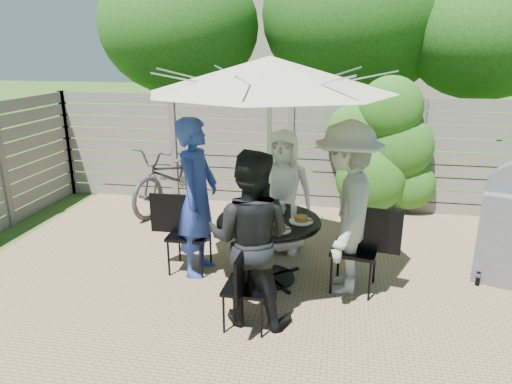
% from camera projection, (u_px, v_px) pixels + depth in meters
% --- Properties ---
extents(backyard_envelope, '(60.00, 60.00, 5.00)m').
position_uv_depth(backyard_envelope, '(321.00, 46.00, 13.76)').
color(backyard_envelope, '#335219').
rests_on(backyard_envelope, ground).
extents(patio_table, '(1.20, 1.20, 0.75)m').
position_uv_depth(patio_table, '(269.00, 238.00, 5.11)').
color(patio_table, black).
rests_on(patio_table, ground).
extents(umbrella, '(2.70, 2.70, 2.48)m').
position_uv_depth(umbrella, '(270.00, 74.00, 4.57)').
color(umbrella, silver).
rests_on(umbrella, ground).
extents(chair_back, '(0.41, 0.60, 0.83)m').
position_uv_depth(chair_back, '(284.00, 229.00, 6.08)').
color(chair_back, black).
rests_on(chair_back, ground).
extents(person_back, '(0.81, 0.56, 1.61)m').
position_uv_depth(person_back, '(283.00, 192.00, 5.79)').
color(person_back, white).
rests_on(person_back, ground).
extents(chair_left, '(0.69, 0.47, 0.95)m').
position_uv_depth(chair_left, '(189.00, 248.00, 5.39)').
color(chair_left, black).
rests_on(chair_left, ground).
extents(person_left, '(0.48, 0.70, 1.85)m').
position_uv_depth(person_left, '(197.00, 198.00, 5.17)').
color(person_left, '#253CA2').
rests_on(person_left, ground).
extents(chair_front, '(0.43, 0.63, 0.86)m').
position_uv_depth(chair_front, '(247.00, 303.00, 4.29)').
color(chair_front, black).
rests_on(chair_front, ground).
extents(person_front, '(0.87, 0.69, 1.71)m').
position_uv_depth(person_front, '(250.00, 239.00, 4.24)').
color(person_front, black).
rests_on(person_front, ground).
extents(chair_right, '(0.74, 0.54, 0.97)m').
position_uv_depth(chair_right, '(355.00, 266.00, 4.95)').
color(chair_right, black).
rests_on(chair_right, ground).
extents(person_right, '(0.76, 1.24, 1.87)m').
position_uv_depth(person_right, '(346.00, 209.00, 4.79)').
color(person_right, '#9E9F9B').
rests_on(person_right, ground).
extents(plate_back, '(0.26, 0.26, 0.06)m').
position_uv_depth(plate_back, '(275.00, 206.00, 5.36)').
color(plate_back, white).
rests_on(plate_back, patio_table).
extents(plate_left, '(0.26, 0.26, 0.06)m').
position_uv_depth(plate_left, '(237.00, 214.00, 5.11)').
color(plate_left, white).
rests_on(plate_left, patio_table).
extents(plate_front, '(0.26, 0.26, 0.06)m').
position_uv_depth(plate_front, '(261.00, 229.00, 4.70)').
color(plate_front, white).
rests_on(plate_front, patio_table).
extents(plate_right, '(0.26, 0.26, 0.06)m').
position_uv_depth(plate_right, '(301.00, 220.00, 4.95)').
color(plate_right, white).
rests_on(plate_right, patio_table).
extents(plate_extra, '(0.24, 0.24, 0.06)m').
position_uv_depth(plate_extra, '(280.00, 228.00, 4.71)').
color(plate_extra, white).
rests_on(plate_extra, patio_table).
extents(glass_back, '(0.07, 0.07, 0.14)m').
position_uv_depth(glass_back, '(265.00, 205.00, 5.28)').
color(glass_back, silver).
rests_on(glass_back, patio_table).
extents(glass_left, '(0.07, 0.07, 0.14)m').
position_uv_depth(glass_left, '(244.00, 214.00, 4.98)').
color(glass_left, silver).
rests_on(glass_left, patio_table).
extents(glass_front, '(0.07, 0.07, 0.14)m').
position_uv_depth(glass_front, '(273.00, 222.00, 4.75)').
color(glass_front, silver).
rests_on(glass_front, patio_table).
extents(glass_right, '(0.07, 0.07, 0.14)m').
position_uv_depth(glass_right, '(294.00, 212.00, 5.06)').
color(glass_right, silver).
rests_on(glass_right, patio_table).
extents(syrup_jug, '(0.09, 0.09, 0.16)m').
position_uv_depth(syrup_jug, '(264.00, 210.00, 5.07)').
color(syrup_jug, '#59280C').
rests_on(syrup_jug, patio_table).
extents(coffee_cup, '(0.08, 0.08, 0.12)m').
position_uv_depth(coffee_cup, '(281.00, 208.00, 5.20)').
color(coffee_cup, '#C6B293').
rests_on(coffee_cup, patio_table).
extents(bicycle, '(1.26, 2.17, 1.08)m').
position_uv_depth(bicycle, '(175.00, 176.00, 7.51)').
color(bicycle, '#333338').
rests_on(bicycle, ground).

